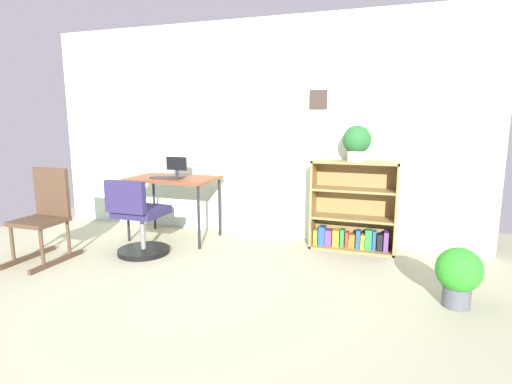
{
  "coord_description": "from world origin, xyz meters",
  "views": [
    {
      "loc": [
        1.62,
        -2.34,
        1.37
      ],
      "look_at": [
        0.37,
        1.27,
        0.68
      ],
      "focal_mm": 28.65,
      "sensor_mm": 36.0,
      "label": 1
    }
  ],
  "objects_px": {
    "monitor": "(177,168)",
    "rocking_chair": "(45,214)",
    "potted_plant_on_shelf": "(357,142)",
    "bookshelf_low": "(353,211)",
    "desk": "(174,182)",
    "office_chair": "(139,223)",
    "potted_plant_floor": "(458,274)",
    "keyboard": "(166,178)"
  },
  "relations": [
    {
      "from": "desk",
      "to": "monitor",
      "type": "distance_m",
      "value": 0.17
    },
    {
      "from": "keyboard",
      "to": "rocking_chair",
      "type": "relative_size",
      "value": 0.39
    },
    {
      "from": "office_chair",
      "to": "rocking_chair",
      "type": "distance_m",
      "value": 0.88
    },
    {
      "from": "desk",
      "to": "bookshelf_low",
      "type": "relative_size",
      "value": 1.03
    },
    {
      "from": "keyboard",
      "to": "potted_plant_on_shelf",
      "type": "height_order",
      "value": "potted_plant_on_shelf"
    },
    {
      "from": "bookshelf_low",
      "to": "potted_plant_on_shelf",
      "type": "distance_m",
      "value": 0.73
    },
    {
      "from": "desk",
      "to": "office_chair",
      "type": "xyz_separation_m",
      "value": [
        -0.03,
        -0.64,
        -0.32
      ]
    },
    {
      "from": "monitor",
      "to": "office_chair",
      "type": "distance_m",
      "value": 0.84
    },
    {
      "from": "monitor",
      "to": "potted_plant_on_shelf",
      "type": "height_order",
      "value": "potted_plant_on_shelf"
    },
    {
      "from": "desk",
      "to": "bookshelf_low",
      "type": "xyz_separation_m",
      "value": [
        1.97,
        0.29,
        -0.25
      ]
    },
    {
      "from": "monitor",
      "to": "bookshelf_low",
      "type": "xyz_separation_m",
      "value": [
        1.95,
        0.24,
        -0.41
      ]
    },
    {
      "from": "office_chair",
      "to": "rocking_chair",
      "type": "height_order",
      "value": "rocking_chair"
    },
    {
      "from": "monitor",
      "to": "rocking_chair",
      "type": "distance_m",
      "value": 1.42
    },
    {
      "from": "desk",
      "to": "keyboard",
      "type": "relative_size",
      "value": 2.8
    },
    {
      "from": "bookshelf_low",
      "to": "potted_plant_floor",
      "type": "xyz_separation_m",
      "value": [
        0.88,
        -1.15,
        -0.15
      ]
    },
    {
      "from": "office_chair",
      "to": "monitor",
      "type": "bearing_deg",
      "value": 85.79
    },
    {
      "from": "potted_plant_on_shelf",
      "to": "rocking_chair",
      "type": "bearing_deg",
      "value": -155.57
    },
    {
      "from": "bookshelf_low",
      "to": "potted_plant_floor",
      "type": "relative_size",
      "value": 2.1
    },
    {
      "from": "monitor",
      "to": "bookshelf_low",
      "type": "height_order",
      "value": "monitor"
    },
    {
      "from": "potted_plant_floor",
      "to": "monitor",
      "type": "bearing_deg",
      "value": 162.2
    },
    {
      "from": "keyboard",
      "to": "potted_plant_on_shelf",
      "type": "xyz_separation_m",
      "value": [
        2.0,
        0.36,
        0.41
      ]
    },
    {
      "from": "potted_plant_floor",
      "to": "potted_plant_on_shelf",
      "type": "bearing_deg",
      "value": 128.37
    },
    {
      "from": "desk",
      "to": "office_chair",
      "type": "distance_m",
      "value": 0.72
    },
    {
      "from": "desk",
      "to": "keyboard",
      "type": "xyz_separation_m",
      "value": [
        -0.02,
        -0.12,
        0.07
      ]
    },
    {
      "from": "office_chair",
      "to": "potted_plant_on_shelf",
      "type": "distance_m",
      "value": 2.34
    },
    {
      "from": "keyboard",
      "to": "potted_plant_floor",
      "type": "height_order",
      "value": "keyboard"
    },
    {
      "from": "office_chair",
      "to": "bookshelf_low",
      "type": "height_order",
      "value": "bookshelf_low"
    },
    {
      "from": "keyboard",
      "to": "desk",
      "type": "bearing_deg",
      "value": 80.82
    },
    {
      "from": "potted_plant_on_shelf",
      "to": "bookshelf_low",
      "type": "bearing_deg",
      "value": 101.21
    },
    {
      "from": "monitor",
      "to": "rocking_chair",
      "type": "height_order",
      "value": "monitor"
    },
    {
      "from": "keyboard",
      "to": "potted_plant_on_shelf",
      "type": "relative_size",
      "value": 0.96
    },
    {
      "from": "rocking_chair",
      "to": "potted_plant_on_shelf",
      "type": "bearing_deg",
      "value": 24.43
    },
    {
      "from": "desk",
      "to": "potted_plant_on_shelf",
      "type": "bearing_deg",
      "value": 6.84
    },
    {
      "from": "desk",
      "to": "rocking_chair",
      "type": "relative_size",
      "value": 1.08
    },
    {
      "from": "office_chair",
      "to": "rocking_chair",
      "type": "xyz_separation_m",
      "value": [
        -0.79,
        -0.39,
        0.11
      ]
    },
    {
      "from": "keyboard",
      "to": "rocking_chair",
      "type": "bearing_deg",
      "value": -131.13
    },
    {
      "from": "keyboard",
      "to": "bookshelf_low",
      "type": "distance_m",
      "value": 2.05
    },
    {
      "from": "monitor",
      "to": "bookshelf_low",
      "type": "relative_size",
      "value": 0.27
    },
    {
      "from": "office_chair",
      "to": "desk",
      "type": "bearing_deg",
      "value": 87.05
    },
    {
      "from": "monitor",
      "to": "office_chair",
      "type": "height_order",
      "value": "monitor"
    },
    {
      "from": "office_chair",
      "to": "bookshelf_low",
      "type": "bearing_deg",
      "value": 25.07
    },
    {
      "from": "monitor",
      "to": "potted_plant_floor",
      "type": "height_order",
      "value": "monitor"
    }
  ]
}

